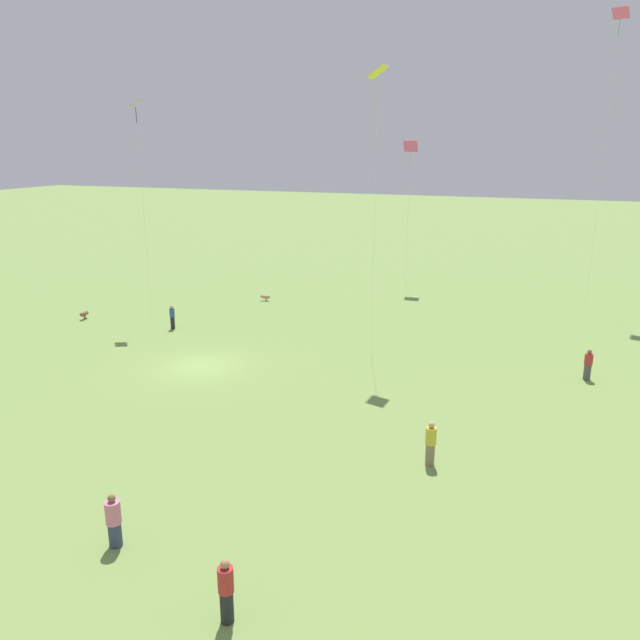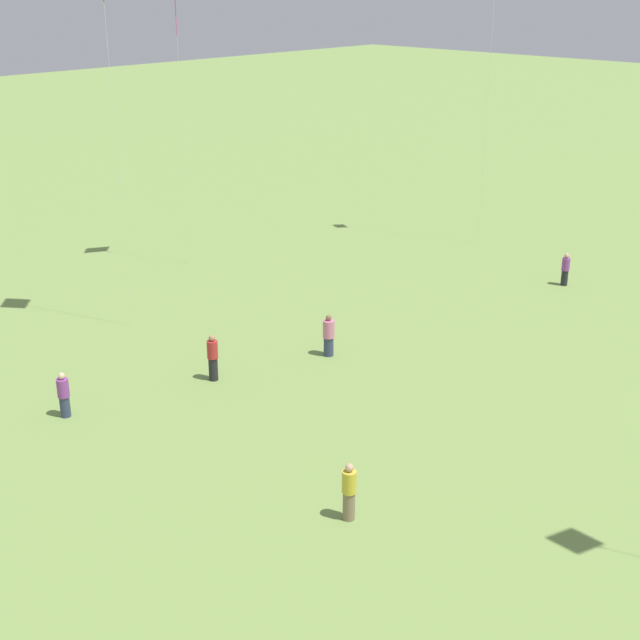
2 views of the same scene
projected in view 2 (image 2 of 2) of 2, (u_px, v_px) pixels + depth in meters
The scene contains 5 objects.
person_2 at pixel (565, 270), 43.88m from camera, with size 0.46×0.46×1.64m.
person_3 at pixel (349, 492), 25.02m from camera, with size 0.57×0.57×1.79m.
person_4 at pixel (64, 395), 30.87m from camera, with size 0.59×0.59×1.67m.
person_5 at pixel (213, 358), 33.62m from camera, with size 0.47×0.47×1.84m.
person_6 at pixel (329, 336), 35.79m from camera, with size 0.66×0.66×1.76m.
Camera 2 is at (-7.79, 30.06, 14.54)m, focal length 50.00 mm.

